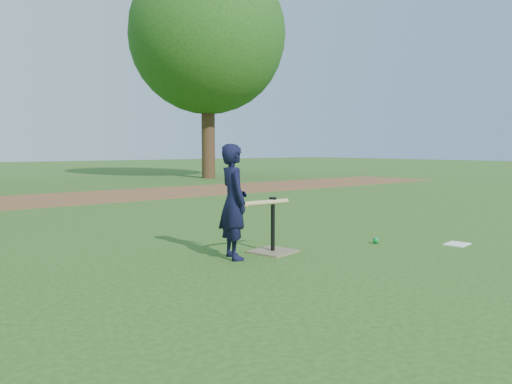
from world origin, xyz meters
TOP-DOWN VIEW (x-y plane):
  - ground at (0.00, 0.00)m, footprint 80.00×80.00m
  - dirt_strip at (0.00, 7.50)m, footprint 24.00×3.00m
  - child at (-0.78, 0.18)m, footprint 0.39×0.50m
  - wiffle_ball_ground at (1.05, -0.22)m, footprint 0.08×0.08m
  - clipboard at (1.76, -0.86)m, footprint 0.33×0.28m
  - batting_tee at (-0.27, 0.15)m, footprint 0.51×0.51m
  - swing_action at (-0.38, 0.15)m, footprint 0.63×0.21m
  - tree_right at (6.50, 12.00)m, footprint 5.80×5.80m

SIDE VIEW (x-z plane):
  - ground at x=0.00m, z-range 0.00..0.00m
  - dirt_strip at x=0.00m, z-range 0.00..0.01m
  - clipboard at x=1.76m, z-range 0.00..0.01m
  - wiffle_ball_ground at x=1.05m, z-range 0.00..0.08m
  - batting_tee at x=-0.27m, z-range -0.20..0.42m
  - swing_action at x=-0.38m, z-range 0.53..0.61m
  - child at x=-0.78m, z-range 0.00..1.19m
  - tree_right at x=6.50m, z-range 1.19..9.39m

